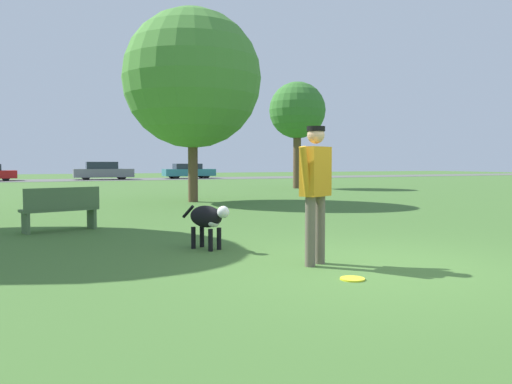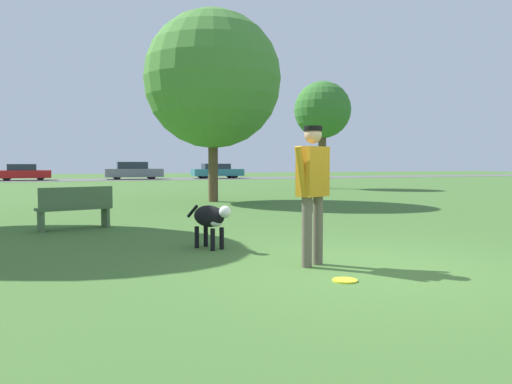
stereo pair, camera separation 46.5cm
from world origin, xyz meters
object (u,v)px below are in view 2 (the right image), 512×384
(tree_mid_center, at_px, (213,80))
(parked_car_teal, at_px, (217,171))
(dog, at_px, (211,218))
(frisbee, at_px, (345,280))
(tree_far_right, at_px, (322,111))
(park_bench, at_px, (75,207))
(parked_car_red, at_px, (23,172))
(person, at_px, (313,183))
(parked_car_grey, at_px, (133,171))

(tree_mid_center, height_order, parked_car_teal, tree_mid_center)
(dog, distance_m, frisbee, 2.70)
(frisbee, relative_size, tree_far_right, 0.05)
(park_bench, bearing_deg, frisbee, 100.63)
(dog, relative_size, parked_car_red, 0.24)
(person, relative_size, parked_car_red, 0.46)
(park_bench, bearing_deg, parked_car_grey, -114.23)
(frisbee, xyz_separation_m, tree_mid_center, (1.79, 11.54, 4.08))
(dog, distance_m, tree_far_right, 18.93)
(tree_mid_center, relative_size, parked_car_teal, 1.47)
(person, bearing_deg, parked_car_grey, 59.83)
(dog, relative_size, tree_mid_center, 0.14)
(tree_far_right, distance_m, park_bench, 17.76)
(tree_far_right, distance_m, parked_car_red, 24.27)
(parked_car_teal, xyz_separation_m, park_bench, (-11.92, -30.78, -0.18))
(dog, xyz_separation_m, parked_car_teal, (10.04, 33.83, 0.16))
(parked_car_red, bearing_deg, frisbee, -83.11)
(tree_mid_center, distance_m, park_bench, 8.30)
(person, relative_size, parked_car_teal, 0.41)
(frisbee, distance_m, parked_car_red, 37.03)
(person, distance_m, dog, 1.96)
(parked_car_red, relative_size, parked_car_grey, 0.84)
(parked_car_teal, height_order, park_bench, parked_car_teal)
(dog, height_order, tree_far_right, tree_far_right)
(frisbee, bearing_deg, tree_far_right, 62.35)
(person, xyz_separation_m, dog, (-0.87, 1.66, -0.58))
(parked_car_red, bearing_deg, tree_far_right, -52.61)
(tree_far_right, xyz_separation_m, parked_car_grey, (-7.25, 18.36, -3.30))
(parked_car_grey, relative_size, parked_car_teal, 1.05)
(person, height_order, tree_mid_center, tree_mid_center)
(frisbee, xyz_separation_m, tree_far_right, (9.45, 18.05, 3.97))
(parked_car_red, height_order, parked_car_teal, parked_car_teal)
(park_bench, bearing_deg, tree_far_right, -149.48)
(dog, bearing_deg, parked_car_teal, 137.81)
(frisbee, height_order, tree_mid_center, tree_mid_center)
(tree_mid_center, xyz_separation_m, parked_car_teal, (7.43, 24.83, -3.46))
(dog, distance_m, parked_car_red, 34.39)
(tree_mid_center, height_order, tree_far_right, tree_mid_center)
(parked_car_teal, distance_m, park_bench, 33.01)
(tree_far_right, bearing_deg, frisbee, -117.65)
(dog, height_order, frisbee, dog)
(park_bench, bearing_deg, dog, 106.46)
(person, distance_m, parked_car_grey, 35.60)
(parked_car_red, distance_m, parked_car_teal, 15.10)
(parked_car_grey, bearing_deg, tree_far_right, -66.58)
(person, height_order, parked_car_teal, person)
(tree_mid_center, height_order, parked_car_grey, tree_mid_center)
(frisbee, relative_size, parked_car_red, 0.07)
(person, distance_m, parked_car_red, 36.17)
(parked_car_grey, bearing_deg, parked_car_teal, 1.57)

